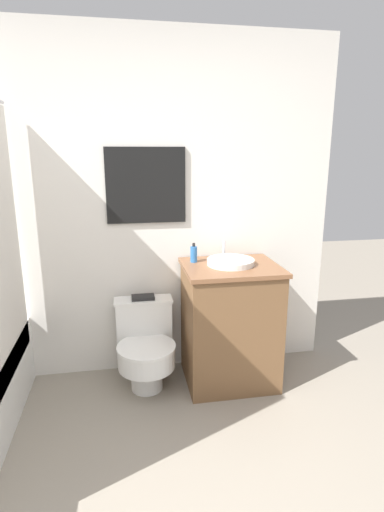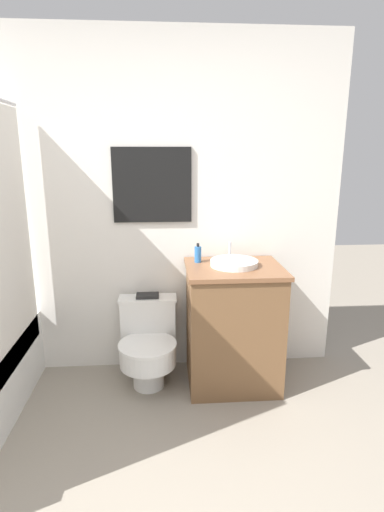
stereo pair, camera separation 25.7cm
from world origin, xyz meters
name	(u,v)px [view 2 (the right image)]	position (x,y,z in m)	size (l,w,h in m)	color
wall_back	(115,210)	(0.01, 1.97, 1.25)	(3.37, 0.07, 2.50)	white
toilet	(148,343)	(0.23, 1.68, 0.31)	(0.43, 0.53, 0.62)	white
vanity	(233,326)	(0.85, 1.65, 0.45)	(0.67, 0.57, 0.89)	brown
sink	(234,263)	(0.85, 1.67, 0.92)	(0.33, 0.37, 0.13)	white
soap_bottle	(198,254)	(0.60, 1.78, 0.95)	(0.05, 0.05, 0.14)	#2D6BB2
book_on_tank	(148,296)	(0.23, 1.82, 0.63)	(0.17, 0.10, 0.02)	black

